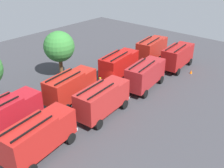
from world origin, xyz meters
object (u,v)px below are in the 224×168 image
fire_truck_1 (102,99)px  traffic_cone_2 (107,72)px  fire_truck_3 (178,56)px  firefighter_2 (21,100)px  fire_truck_6 (119,64)px  fire_truck_7 (152,48)px  firefighter_0 (100,83)px  fire_truck_5 (71,86)px  traffic_cone_0 (191,72)px  traffic_cone_1 (164,63)px  fire_truck_4 (8,113)px  firefighter_1 (155,69)px  tree_2 (59,47)px  firefighter_3 (110,62)px  fire_truck_0 (39,135)px  fire_truck_2 (145,74)px

fire_truck_1 → traffic_cone_2: 11.43m
fire_truck_3 → firefighter_2: (-22.44, 8.18, -1.23)m
fire_truck_6 → fire_truck_7: 8.85m
firefighter_0 → fire_truck_5: bearing=48.9°
traffic_cone_0 → traffic_cone_1: bearing=85.8°
fire_truck_4 → firefighter_1: bearing=-17.0°
traffic_cone_1 → traffic_cone_2: traffic_cone_1 is taller
fire_truck_3 → firefighter_2: bearing=154.7°
fire_truck_7 → firefighter_0: size_ratio=4.50×
firefighter_0 → traffic_cone_0: bearing=-154.9°
fire_truck_4 → tree_2: size_ratio=1.10×
fire_truck_7 → firefighter_1: (-4.50, -3.62, -1.25)m
firefighter_3 → fire_truck_6: bearing=69.9°
firefighter_2 → traffic_cone_1: size_ratio=2.83×
fire_truck_3 → firefighter_2: size_ratio=4.44×
fire_truck_0 → firefighter_2: 9.27m
fire_truck_1 → firefighter_2: bearing=115.4°
fire_truck_4 → firefighter_3: size_ratio=4.32×
fire_truck_7 → traffic_cone_0: 7.85m
fire_truck_4 → fire_truck_5: size_ratio=1.00×
firefighter_0 → firefighter_3: bearing=-95.1°
fire_truck_3 → traffic_cone_0: (-0.24, -2.64, -1.87)m
fire_truck_6 → firefighter_2: fire_truck_6 is taller
fire_truck_4 → firefighter_3: bearing=2.0°
fire_truck_2 → fire_truck_4: size_ratio=1.00×
fire_truck_7 → tree_2: bearing=147.6°
fire_truck_4 → tree_2: (12.01, 6.58, 2.42)m
fire_truck_0 → fire_truck_1: (8.32, 0.14, 0.00)m
firefighter_2 → traffic_cone_0: size_ratio=2.92×
fire_truck_1 → tree_2: size_ratio=1.09×
fire_truck_0 → firefighter_3: size_ratio=4.32×
fire_truck_7 → firefighter_2: fire_truck_7 is taller
fire_truck_5 → traffic_cone_0: (17.41, -7.34, -1.87)m
traffic_cone_1 → traffic_cone_2: 9.94m
fire_truck_7 → firefighter_3: size_ratio=4.31×
fire_truck_3 → traffic_cone_1: fire_truck_3 is taller
firefighter_1 → traffic_cone_0: size_ratio=2.84×
fire_truck_1 → traffic_cone_1: 17.77m
fire_truck_6 → traffic_cone_0: (8.29, -7.34, -1.87)m
fire_truck_4 → traffic_cone_2: size_ratio=13.18×
traffic_cone_1 → traffic_cone_2: (-8.79, 4.65, -0.01)m
fire_truck_2 → firefighter_1: size_ratio=4.61×
fire_truck_5 → traffic_cone_0: size_ratio=13.10×
fire_truck_1 → traffic_cone_1: bearing=2.8°
fire_truck_2 → fire_truck_6: same height
traffic_cone_0 → traffic_cone_1: size_ratio=0.97×
fire_truck_4 → firefighter_0: 12.89m
fire_truck_4 → fire_truck_0: bearing=-97.0°
fire_truck_6 → traffic_cone_1: (8.65, -2.44, -1.86)m
firefighter_3 → traffic_cone_0: (6.33, -10.80, -0.69)m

